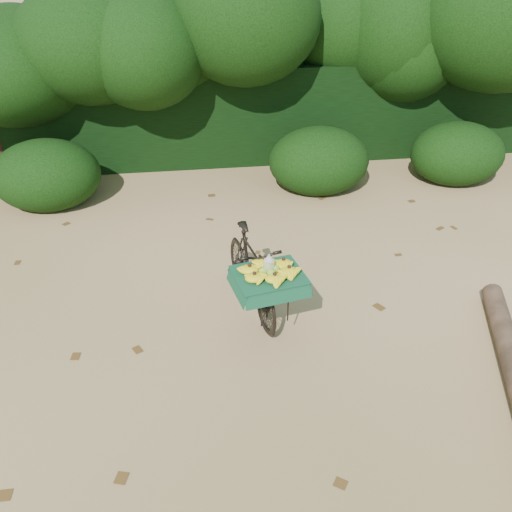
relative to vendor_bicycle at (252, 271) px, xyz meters
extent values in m
plane|color=tan|center=(0.08, -1.02, -0.52)|extent=(80.00, 80.00, 0.00)
imported|color=black|center=(-0.01, 0.03, -0.02)|extent=(0.78, 1.72, 1.00)
cube|color=black|center=(0.11, -0.56, 0.30)|extent=(0.44, 0.50, 0.02)
cube|color=#16532F|center=(0.11, -0.56, 0.32)|extent=(0.82, 0.73, 0.01)
ellipsoid|color=#81AB29|center=(0.18, -0.55, 0.37)|extent=(0.10, 0.08, 0.11)
ellipsoid|color=#81AB29|center=(0.10, -0.50, 0.37)|extent=(0.10, 0.08, 0.11)
ellipsoid|color=#81AB29|center=(0.04, -0.58, 0.37)|extent=(0.10, 0.08, 0.11)
ellipsoid|color=#81AB29|center=(0.12, -0.62, 0.37)|extent=(0.10, 0.08, 0.11)
cylinder|color=#EAE5C6|center=(0.11, -0.55, 0.42)|extent=(0.12, 0.12, 0.15)
cube|color=black|center=(0.08, 5.28, 0.38)|extent=(26.00, 1.80, 1.80)
camera|label=1|loc=(-0.67, -5.22, 3.48)|focal=38.00mm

